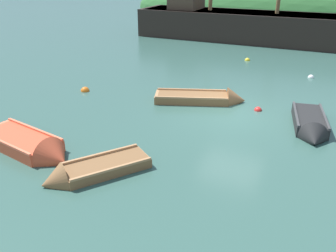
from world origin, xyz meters
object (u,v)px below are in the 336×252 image
object	(u,v)px
rowboat_outer_right	(207,99)
rowboat_portside	(32,148)
buoy_red	(258,110)
buoy_orange	(85,91)
sailing_ship	(236,29)
rowboat_outer_left	(89,173)
buoy_yellow	(247,60)
buoy_white	(311,78)
rowboat_near_dock	(310,127)

from	to	relation	value
rowboat_outer_right	rowboat_portside	world-z (taller)	rowboat_portside
buoy_red	buoy_orange	world-z (taller)	buoy_orange
sailing_ship	rowboat_outer_left	world-z (taller)	sailing_ship
buoy_yellow	buoy_orange	bearing A→B (deg)	-122.62
rowboat_outer_left	buoy_red	bearing A→B (deg)	-170.18
buoy_white	buoy_red	distance (m)	5.92
rowboat_near_dock	rowboat_outer_left	distance (m)	7.86
buoy_white	buoy_yellow	distance (m)	4.43
sailing_ship	buoy_yellow	xyz separation A→B (m)	(2.33, -6.24, -0.82)
rowboat_near_dock	buoy_orange	distance (m)	9.87
rowboat_outer_left	buoy_orange	bearing A→B (deg)	-106.85
sailing_ship	buoy_white	bearing A→B (deg)	-53.46
buoy_orange	rowboat_portside	bearing A→B (deg)	-70.17
sailing_ship	rowboat_outer_right	distance (m)	14.26
buoy_red	buoy_yellow	world-z (taller)	buoy_yellow
rowboat_outer_left	buoy_orange	xyz separation A→B (m)	(-4.44, 5.92, -0.08)
buoy_white	buoy_yellow	world-z (taller)	buoy_yellow
buoy_red	buoy_yellow	size ratio (longest dim) A/B	0.95
rowboat_outer_right	buoy_white	bearing A→B (deg)	35.73
rowboat_outer_right	buoy_orange	distance (m)	5.70
rowboat_portside	rowboat_outer_left	bearing A→B (deg)	1.36
rowboat_outer_right	rowboat_portside	size ratio (longest dim) A/B	1.05
rowboat_near_dock	buoy_orange	xyz separation A→B (m)	(-9.87, 0.24, -0.13)
sailing_ship	buoy_orange	bearing A→B (deg)	-101.79
buoy_red	buoy_yellow	bearing A→B (deg)	105.42
rowboat_near_dock	buoy_red	bearing A→B (deg)	-128.48
rowboat_near_dock	buoy_red	size ratio (longest dim) A/B	10.49
rowboat_near_dock	sailing_ship	bearing A→B (deg)	-166.64
rowboat_portside	buoy_orange	distance (m)	5.85
rowboat_portside	rowboat_near_dock	size ratio (longest dim) A/B	1.18
rowboat_portside	rowboat_near_dock	distance (m)	9.48
rowboat_outer_right	buoy_red	world-z (taller)	rowboat_outer_right
rowboat_portside	buoy_red	size ratio (longest dim) A/B	12.42
sailing_ship	rowboat_near_dock	distance (m)	16.66
rowboat_outer_left	buoy_yellow	xyz separation A→B (m)	(1.20, 14.73, -0.08)
rowboat_portside	buoy_orange	size ratio (longest dim) A/B	9.43
sailing_ship	rowboat_portside	xyz separation A→B (m)	(-1.32, -20.55, -0.69)
rowboat_outer_left	buoy_orange	size ratio (longest dim) A/B	7.55
sailing_ship	buoy_red	world-z (taller)	sailing_ship
rowboat_outer_left	buoy_white	xyz separation A→B (m)	(5.02, 12.49, -0.08)
rowboat_portside	rowboat_outer_left	distance (m)	2.49
rowboat_near_dock	rowboat_outer_left	bearing A→B (deg)	-53.63
rowboat_near_dock	buoy_yellow	size ratio (longest dim) A/B	9.97
buoy_orange	buoy_yellow	xyz separation A→B (m)	(5.64, 8.80, 0.00)
rowboat_near_dock	rowboat_outer_right	bearing A→B (deg)	-116.07
rowboat_portside	rowboat_outer_right	bearing A→B (deg)	71.93
rowboat_portside	buoy_orange	world-z (taller)	rowboat_portside
buoy_orange	buoy_yellow	bearing A→B (deg)	57.38
rowboat_near_dock	buoy_white	world-z (taller)	rowboat_near_dock
sailing_ship	buoy_yellow	bearing A→B (deg)	-68.91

